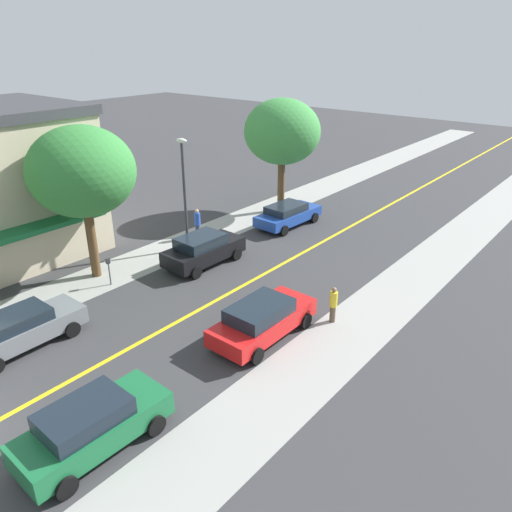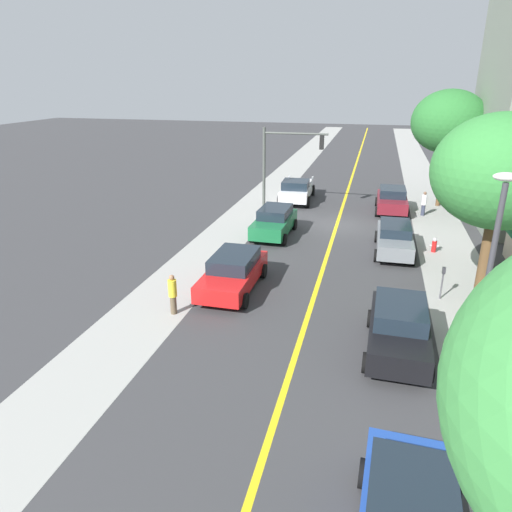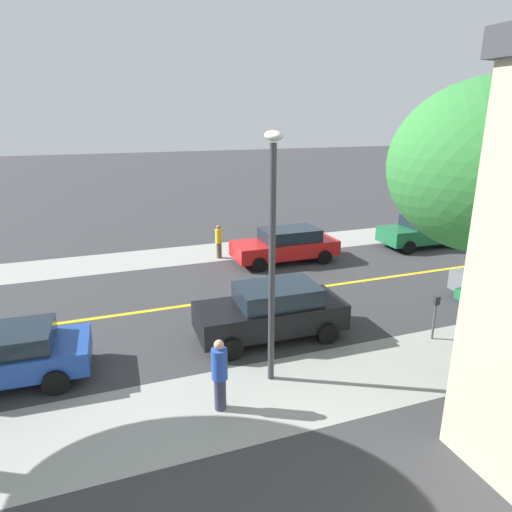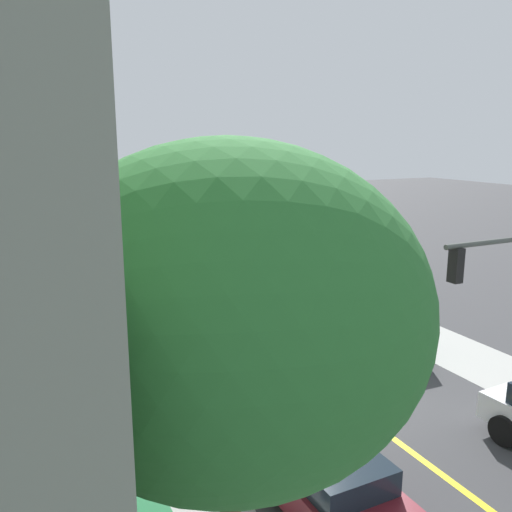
% 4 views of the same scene
% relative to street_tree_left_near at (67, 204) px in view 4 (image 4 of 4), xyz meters
% --- Properties ---
extents(ground_plane, '(140.00, 140.00, 0.00)m').
position_rel_street_tree_left_near_xyz_m(ground_plane, '(6.44, -9.66, -5.30)').
color(ground_plane, '#38383A').
extents(sidewalk_left, '(3.01, 126.00, 0.01)m').
position_rel_street_tree_left_near_xyz_m(sidewalk_left, '(0.39, -9.66, -5.30)').
color(sidewalk_left, '#9E9E99').
rests_on(sidewalk_left, ground).
extents(sidewalk_right, '(3.01, 126.00, 0.01)m').
position_rel_street_tree_left_near_xyz_m(sidewalk_right, '(12.49, -9.66, -5.30)').
color(sidewalk_right, '#9E9E99').
rests_on(sidewalk_right, ground).
extents(road_centerline_stripe, '(0.20, 126.00, 0.00)m').
position_rel_street_tree_left_near_xyz_m(road_centerline_stripe, '(6.44, -9.66, -5.30)').
color(road_centerline_stripe, yellow).
rests_on(road_centerline_stripe, ground).
extents(street_tree_left_near, '(4.94, 4.94, 7.42)m').
position_rel_street_tree_left_near_xyz_m(street_tree_left_near, '(0.00, 0.00, 0.00)').
color(street_tree_left_near, brown).
rests_on(street_tree_left_near, ground).
extents(street_tree_right_corner, '(4.97, 4.97, 7.45)m').
position_rel_street_tree_left_near_xyz_m(street_tree_right_corner, '(1.07, 14.03, 0.01)').
color(street_tree_right_corner, brown).
rests_on(street_tree_right_corner, ground).
extents(street_tree_left_far, '(4.92, 4.92, 7.86)m').
position_rel_street_tree_left_near_xyz_m(street_tree_left_far, '(-0.08, -16.20, 0.46)').
color(street_tree_left_far, brown).
rests_on(street_tree_left_far, ground).
extents(fire_hydrant, '(0.44, 0.24, 0.77)m').
position_rel_street_tree_left_near_xyz_m(fire_hydrant, '(1.12, -6.01, -4.92)').
color(fire_hydrant, red).
rests_on(fire_hydrant, ground).
extents(parking_meter, '(0.12, 0.18, 1.38)m').
position_rel_street_tree_left_near_xyz_m(parking_meter, '(1.40, -0.16, -4.39)').
color(parking_meter, '#4C4C51').
rests_on(parking_meter, ground).
extents(street_lamp, '(0.70, 0.36, 6.20)m').
position_rel_street_tree_left_near_xyz_m(street_lamp, '(1.08, 5.25, -1.45)').
color(street_lamp, '#38383D').
rests_on(street_lamp, ground).
extents(red_sedan_right_curb, '(2.14, 4.79, 1.55)m').
position_rel_street_tree_left_near_xyz_m(red_sedan_right_curb, '(9.90, 0.97, -4.49)').
color(red_sedan_right_curb, red).
rests_on(red_sedan_right_curb, ground).
extents(black_sedan_left_curb, '(2.16, 4.51, 1.64)m').
position_rel_street_tree_left_near_xyz_m(black_sedan_left_curb, '(3.23, 4.36, -4.45)').
color(black_sedan_left_curb, black).
rests_on(black_sedan_left_curb, ground).
extents(blue_sedan_left_curb, '(2.24, 4.76, 1.41)m').
position_rel_street_tree_left_near_xyz_m(blue_sedan_left_curb, '(3.24, 11.85, -4.55)').
color(blue_sedan_left_curb, '#1E429E').
rests_on(blue_sedan_left_curb, ground).
extents(maroon_sedan_left_curb, '(2.16, 4.31, 1.61)m').
position_rel_street_tree_left_near_xyz_m(maroon_sedan_left_curb, '(3.16, -13.68, -4.46)').
color(maroon_sedan_left_curb, maroon).
rests_on(maroon_sedan_left_curb, ground).
extents(green_sedan_right_curb, '(2.13, 4.50, 1.62)m').
position_rel_street_tree_left_near_xyz_m(green_sedan_right_curb, '(9.76, -6.71, -4.46)').
color(green_sedan_right_curb, '#196638').
rests_on(green_sedan_right_curb, ground).
extents(grey_sedan_left_curb, '(1.96, 4.67, 1.50)m').
position_rel_street_tree_left_near_xyz_m(grey_sedan_left_curb, '(3.16, -5.43, -4.51)').
color(grey_sedan_left_curb, slate).
rests_on(grey_sedan_left_curb, ground).
extents(pedestrian_white_shirt, '(0.34, 0.34, 1.59)m').
position_rel_street_tree_left_near_xyz_m(pedestrian_white_shirt, '(1.15, -13.24, -4.46)').
color(pedestrian_white_shirt, '#33384C').
rests_on(pedestrian_white_shirt, ground).
extents(pedestrian_yellow_shirt, '(0.33, 0.33, 1.61)m').
position_rel_street_tree_left_near_xyz_m(pedestrian_yellow_shirt, '(11.47, 3.72, -4.45)').
color(pedestrian_yellow_shirt, brown).
rests_on(pedestrian_yellow_shirt, ground).
extents(pedestrian_blue_shirt, '(0.37, 0.37, 1.77)m').
position_rel_street_tree_left_near_xyz_m(pedestrian_blue_shirt, '(0.31, 6.82, -4.37)').
color(pedestrian_blue_shirt, '#33384C').
rests_on(pedestrian_blue_shirt, ground).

